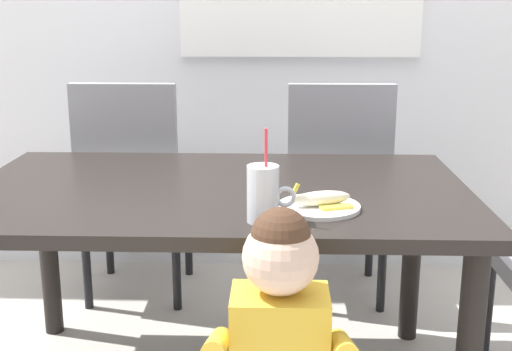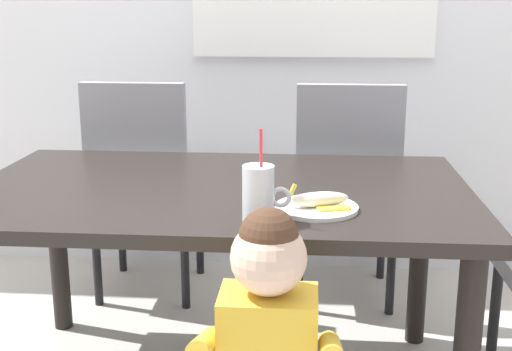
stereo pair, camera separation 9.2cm
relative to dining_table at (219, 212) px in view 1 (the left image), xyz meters
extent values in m
cube|color=black|center=(0.00, 0.00, 0.07)|extent=(1.55, 0.94, 0.04)
cylinder|color=black|center=(-0.70, 0.39, -0.29)|extent=(0.07, 0.07, 0.67)
cylinder|color=black|center=(0.70, 0.39, -0.29)|extent=(0.07, 0.07, 0.67)
cube|color=gray|center=(-0.43, 0.79, -0.17)|extent=(0.44, 0.44, 0.06)
cube|color=gray|center=(-0.43, 0.59, 0.10)|extent=(0.42, 0.05, 0.48)
cylinder|color=black|center=(-0.24, 0.98, -0.41)|extent=(0.04, 0.04, 0.42)
cylinder|color=black|center=(-0.62, 0.98, -0.41)|extent=(0.04, 0.04, 0.42)
cylinder|color=black|center=(-0.24, 0.60, -0.41)|extent=(0.04, 0.04, 0.42)
cylinder|color=black|center=(-0.62, 0.60, -0.41)|extent=(0.04, 0.04, 0.42)
cube|color=gray|center=(0.43, 0.80, -0.17)|extent=(0.44, 0.44, 0.06)
cube|color=gray|center=(0.43, 0.60, 0.10)|extent=(0.42, 0.05, 0.48)
cylinder|color=black|center=(0.62, 0.99, -0.41)|extent=(0.04, 0.04, 0.42)
cylinder|color=black|center=(0.24, 0.99, -0.41)|extent=(0.04, 0.04, 0.42)
cylinder|color=black|center=(0.62, 0.61, -0.41)|extent=(0.04, 0.04, 0.42)
cylinder|color=black|center=(0.24, 0.61, -0.41)|extent=(0.04, 0.04, 0.42)
cylinder|color=black|center=(0.92, 0.17, -0.41)|extent=(0.04, 0.04, 0.42)
sphere|color=beige|center=(0.19, -0.63, 0.10)|extent=(0.17, 0.17, 0.17)
sphere|color=#472D1E|center=(0.19, -0.63, 0.15)|extent=(0.13, 0.13, 0.13)
cylinder|color=gold|center=(0.05, -0.65, -0.10)|extent=(0.05, 0.24, 0.13)
cylinder|color=gold|center=(0.33, -0.65, -0.10)|extent=(0.05, 0.24, 0.13)
cylinder|color=silver|center=(0.15, -0.34, 0.16)|extent=(0.08, 0.08, 0.15)
cylinder|color=#B2D184|center=(0.15, -0.34, 0.13)|extent=(0.07, 0.07, 0.08)
torus|color=silver|center=(0.20, -0.34, 0.15)|extent=(0.06, 0.01, 0.06)
cylinder|color=#E5333F|center=(0.15, -0.35, 0.23)|extent=(0.01, 0.04, 0.22)
cylinder|color=white|center=(0.30, -0.23, 0.09)|extent=(0.23, 0.23, 0.01)
ellipsoid|color=#F4EAC6|center=(0.31, -0.24, 0.12)|extent=(0.18, 0.09, 0.04)
cube|color=yellow|center=(0.34, -0.26, 0.10)|extent=(0.10, 0.06, 0.01)
cube|color=yellow|center=(0.31, -0.19, 0.10)|extent=(0.10, 0.06, 0.01)
cylinder|color=yellow|center=(0.23, -0.26, 0.15)|extent=(0.03, 0.02, 0.03)
camera|label=1|loc=(0.18, -2.00, 0.64)|focal=46.92mm
camera|label=2|loc=(0.28, -2.00, 0.64)|focal=46.92mm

